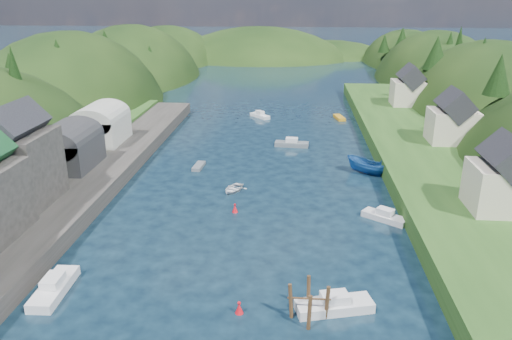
{
  "coord_description": "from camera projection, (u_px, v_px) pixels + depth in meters",
  "views": [
    {
      "loc": [
        4.54,
        -29.29,
        24.63
      ],
      "look_at": [
        0.0,
        28.0,
        4.0
      ],
      "focal_mm": 35.0,
      "sensor_mm": 36.0,
      "label": 1
    }
  ],
  "objects": [
    {
      "name": "ground",
      "position": [
        266.0,
        148.0,
        83.05
      ],
      "size": [
        600.0,
        600.0,
        0.0
      ],
      "primitive_type": "plane",
      "color": "black",
      "rests_on": "ground"
    },
    {
      "name": "hillside_left",
      "position": [
        74.0,
        145.0,
        112.57
      ],
      "size": [
        44.0,
        245.56,
        52.0
      ],
      "color": "black",
      "rests_on": "ground"
    },
    {
      "name": "hillside_right",
      "position": [
        485.0,
        152.0,
        105.66
      ],
      "size": [
        36.0,
        245.56,
        48.0
      ],
      "color": "black",
      "rests_on": "ground"
    },
    {
      "name": "far_hills",
      "position": [
        287.0,
        84.0,
        202.96
      ],
      "size": [
        103.0,
        68.0,
        44.0
      ],
      "color": "black",
      "rests_on": "ground"
    },
    {
      "name": "hill_trees",
      "position": [
        277.0,
        67.0,
        93.32
      ],
      "size": [
        91.88,
        149.57,
        12.2
      ],
      "color": "black",
      "rests_on": "ground"
    },
    {
      "name": "quay_left",
      "position": [
        39.0,
        213.0,
        56.35
      ],
      "size": [
        12.0,
        110.0,
        2.0
      ],
      "primitive_type": "cube",
      "color": "#2D2B28",
      "rests_on": "ground"
    },
    {
      "name": "boat_sheds",
      "position": [
        85.0,
        132.0,
        72.88
      ],
      "size": [
        7.0,
        21.0,
        7.5
      ],
      "color": "#2D2D30",
      "rests_on": "quay_left"
    },
    {
      "name": "terrace_right",
      "position": [
        436.0,
        165.0,
        71.4
      ],
      "size": [
        16.0,
        120.0,
        2.4
      ],
      "primitive_type": "cube",
      "color": "#234719",
      "rests_on": "ground"
    },
    {
      "name": "right_bank_cottages",
      "position": [
        446.0,
        120.0,
        77.43
      ],
      "size": [
        9.0,
        59.24,
        8.41
      ],
      "color": "beige",
      "rests_on": "terrace_right"
    },
    {
      "name": "piling_cluster_far",
      "position": [
        309.0,
        305.0,
        39.52
      ],
      "size": [
        3.41,
        3.16,
        3.56
      ],
      "color": "#382314",
      "rests_on": "ground"
    },
    {
      "name": "channel_buoy_near",
      "position": [
        239.0,
        308.0,
        40.33
      ],
      "size": [
        0.7,
        0.7,
        1.1
      ],
      "color": "red",
      "rests_on": "ground"
    },
    {
      "name": "channel_buoy_far",
      "position": [
        235.0,
        208.0,
        58.85
      ],
      "size": [
        0.7,
        0.7,
        1.1
      ],
      "color": "red",
      "rests_on": "ground"
    },
    {
      "name": "moored_boats",
      "position": [
        259.0,
        235.0,
        51.92
      ],
      "size": [
        35.2,
        91.83,
        2.45
      ],
      "color": "slate",
      "rests_on": "ground"
    }
  ]
}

